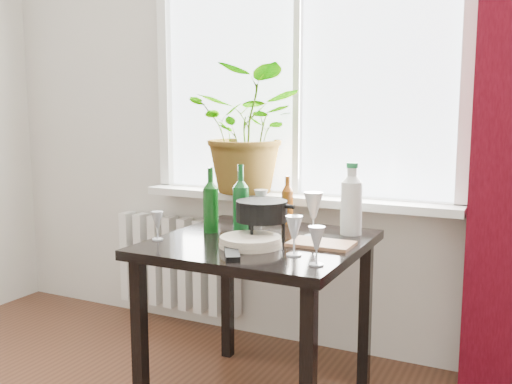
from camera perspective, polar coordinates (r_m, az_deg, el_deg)
The scene contains 18 objects.
window at distance 3.03m, azimuth 4.38°, elevation 14.16°, with size 1.72×0.08×1.62m.
windowsill at distance 2.99m, azimuth 3.71°, elevation -0.65°, with size 1.72×0.20×0.04m.
radiator at distance 3.46m, azimuth -7.79°, elevation -7.01°, with size 0.80×0.10×0.55m.
table at distance 2.45m, azimuth 0.40°, elevation -6.86°, with size 0.85×0.85×0.74m.
potted_plant at distance 3.02m, azimuth -0.57°, elevation 6.21°, with size 0.60×0.52×0.67m, color #36691C.
wine_bottle_left at distance 2.55m, azimuth -4.55°, elevation -0.78°, with size 0.07×0.07×0.29m, color #0B3E0F, non-canonical shape.
wine_bottle_right at distance 2.53m, azimuth -1.53°, elevation -0.67°, with size 0.07×0.07×0.31m, color #0E4A1A, non-canonical shape.
bottle_amber at distance 2.75m, azimuth 3.16°, elevation -0.77°, with size 0.06×0.06×0.23m, color brown, non-canonical shape.
cleaning_bottle at distance 2.53m, azimuth 9.53°, elevation -0.56°, with size 0.09×0.09×0.33m, color silver, non-canonical shape.
wineglass_front_right at distance 2.15m, azimuth 3.83°, elevation -4.35°, with size 0.07×0.07×0.15m, color silver, non-canonical shape.
wineglass_far_right at distance 2.03m, azimuth 6.08°, elevation -5.34°, with size 0.06×0.06×0.14m, color #AFB3BC, non-canonical shape.
wineglass_back_center at distance 2.46m, azimuth 5.75°, elevation -2.21°, with size 0.09×0.09×0.20m, color silver, non-canonical shape.
wineglass_back_left at distance 2.79m, azimuth 0.51°, elevation -1.35°, with size 0.07×0.07×0.16m, color silver, non-canonical shape.
wineglass_front_left at distance 2.44m, azimuth -9.83°, elevation -3.33°, with size 0.05×0.05×0.12m, color #AFB4BC, non-canonical shape.
plate_stack at distance 2.30m, azimuth -0.57°, elevation -4.95°, with size 0.25×0.25×0.04m, color beige.
fondue_pot at distance 2.40m, azimuth 0.58°, elevation -2.84°, with size 0.25×0.22×0.17m, color black, non-canonical shape.
tv_remote at distance 2.16m, azimuth -2.42°, elevation -6.18°, with size 0.05×0.18×0.02m, color black.
cutting_board at distance 2.34m, azimuth 6.55°, elevation -5.16°, with size 0.26×0.16×0.01m, color #976644.
Camera 1 is at (1.13, -0.58, 1.29)m, focal length 40.00 mm.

